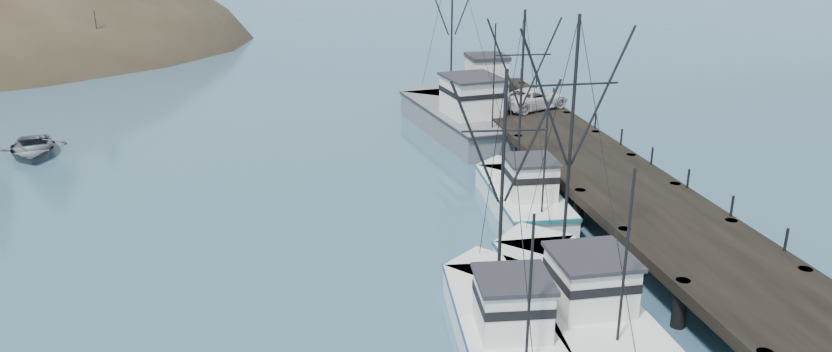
{
  "coord_description": "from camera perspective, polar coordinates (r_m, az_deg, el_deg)",
  "views": [
    {
      "loc": [
        -3.2,
        -21.84,
        14.99
      ],
      "look_at": [
        3.39,
        13.2,
        2.5
      ],
      "focal_mm": 32.0,
      "sensor_mm": 36.0,
      "label": 1
    }
  ],
  "objects": [
    {
      "name": "trawler_far",
      "position": [
        40.5,
        8.11,
        -1.38
      ],
      "size": [
        3.87,
        10.54,
        10.87
      ],
      "color": "white",
      "rests_on": "ground"
    },
    {
      "name": "motorboat",
      "position": [
        55.65,
        -27.37,
        1.46
      ],
      "size": [
        5.5,
        6.74,
        1.23
      ],
      "primitive_type": "imported",
      "rotation": [
        0.0,
        0.0,
        0.24
      ],
      "color": "#55585E",
      "rests_on": "ground"
    },
    {
      "name": "trawler_mid",
      "position": [
        28.31,
        6.65,
        -10.88
      ],
      "size": [
        4.25,
        10.42,
        10.41
      ],
      "color": "white",
      "rests_on": "ground"
    },
    {
      "name": "work_vessel",
      "position": [
        54.54,
        3.3,
        4.65
      ],
      "size": [
        6.91,
        16.42,
        13.55
      ],
      "color": "slate",
      "rests_on": "ground"
    },
    {
      "name": "pier",
      "position": [
        43.64,
        13.13,
        1.04
      ],
      "size": [
        6.0,
        44.0,
        2.0
      ],
      "color": "black",
      "rests_on": "ground"
    },
    {
      "name": "trawler_near",
      "position": [
        30.49,
        11.82,
        -8.84
      ],
      "size": [
        3.94,
        11.88,
        12.01
      ],
      "color": "white",
      "rests_on": "ground"
    },
    {
      "name": "pier_shed",
      "position": [
        59.28,
        5.46,
        7.96
      ],
      "size": [
        3.0,
        3.2,
        2.8
      ],
      "color": "silver",
      "rests_on": "pier"
    },
    {
      "name": "pickup_truck",
      "position": [
        53.84,
        9.04,
        5.91
      ],
      "size": [
        5.9,
        4.38,
        1.49
      ],
      "primitive_type": "imported",
      "rotation": [
        0.0,
        0.0,
        1.97
      ],
      "color": "silver",
      "rests_on": "pier"
    }
  ]
}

